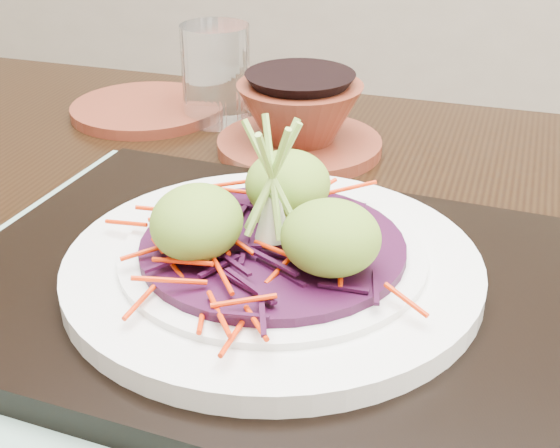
% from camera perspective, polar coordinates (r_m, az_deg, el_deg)
% --- Properties ---
extents(dining_table, '(1.24, 0.88, 0.74)m').
position_cam_1_polar(dining_table, '(0.65, -0.56, -9.88)').
color(dining_table, black).
rests_on(dining_table, ground).
extents(placemat, '(0.53, 0.44, 0.00)m').
position_cam_1_polar(placemat, '(0.53, -0.51, -5.83)').
color(placemat, gray).
rests_on(placemat, dining_table).
extents(serving_tray, '(0.46, 0.37, 0.02)m').
position_cam_1_polar(serving_tray, '(0.53, -0.52, -4.77)').
color(serving_tray, black).
rests_on(serving_tray, placemat).
extents(white_plate, '(0.28, 0.28, 0.02)m').
position_cam_1_polar(white_plate, '(0.52, -0.53, -3.03)').
color(white_plate, silver).
rests_on(white_plate, serving_tray).
extents(cabbage_bed, '(0.17, 0.17, 0.01)m').
position_cam_1_polar(cabbage_bed, '(0.51, -0.53, -1.68)').
color(cabbage_bed, '#350A27').
rests_on(cabbage_bed, white_plate).
extents(carrot_julienne, '(0.21, 0.21, 0.01)m').
position_cam_1_polar(carrot_julienne, '(0.50, -0.54, -0.84)').
color(carrot_julienne, red).
rests_on(carrot_julienne, cabbage_bed).
extents(guacamole_scoops, '(0.15, 0.13, 0.05)m').
position_cam_1_polar(guacamole_scoops, '(0.50, -0.57, 0.74)').
color(guacamole_scoops, olive).
rests_on(guacamole_scoops, cabbage_bed).
extents(scallion_garnish, '(0.06, 0.06, 0.10)m').
position_cam_1_polar(scallion_garnish, '(0.49, -0.56, 2.98)').
color(scallion_garnish, '#92C04D').
rests_on(scallion_garnish, cabbage_bed).
extents(terracotta_side_plate, '(0.17, 0.17, 0.01)m').
position_cam_1_polar(terracotta_side_plate, '(0.89, -9.80, 8.29)').
color(terracotta_side_plate, maroon).
rests_on(terracotta_side_plate, dining_table).
extents(water_glass, '(0.09, 0.09, 0.10)m').
position_cam_1_polar(water_glass, '(0.84, -4.70, 10.89)').
color(water_glass, white).
rests_on(water_glass, dining_table).
extents(terracotta_bowl_set, '(0.19, 0.19, 0.07)m').
position_cam_1_polar(terracotta_bowl_set, '(0.77, 1.44, 7.50)').
color(terracotta_bowl_set, maroon).
rests_on(terracotta_bowl_set, dining_table).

